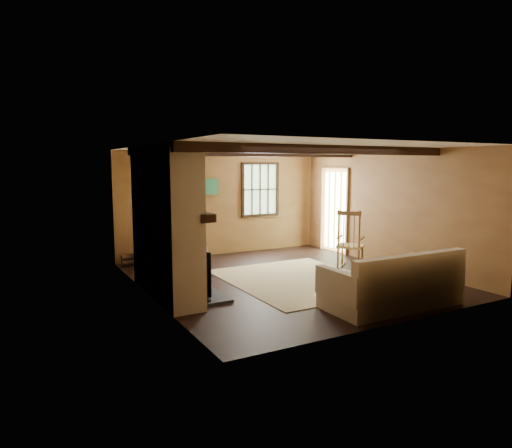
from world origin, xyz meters
TOP-DOWN VIEW (x-y plane):
  - ground at (0.00, 0.00)m, footprint 5.50×5.50m
  - room_envelope at (0.22, 0.26)m, footprint 5.02×5.52m
  - fireplace at (-2.23, -0.00)m, footprint 1.02×2.30m
  - rug at (0.20, -0.20)m, footprint 2.50×3.00m
  - rocking_chair at (1.58, 0.04)m, footprint 0.96×0.90m
  - sofa at (0.53, -2.19)m, footprint 2.11×0.96m
  - firewood_pile at (-2.09, 2.50)m, footprint 0.66×0.12m
  - laundry_basket at (-0.80, 2.50)m, footprint 0.56×0.46m
  - basket_pillow at (-0.80, 2.50)m, footprint 0.50×0.46m
  - armchair at (-1.41, 2.15)m, footprint 1.02×1.03m

SIDE VIEW (x-z plane):
  - ground at x=0.00m, z-range 0.00..0.00m
  - rug at x=0.20m, z-range 0.00..0.01m
  - firewood_pile at x=-2.09m, z-range 0.00..0.24m
  - laundry_basket at x=-0.80m, z-range 0.00..0.30m
  - sofa at x=0.53m, z-range -0.12..0.73m
  - armchair at x=-1.41m, z-range 0.00..0.73m
  - basket_pillow at x=-0.80m, z-range 0.30..0.50m
  - rocking_chair at x=1.58m, z-range -0.09..1.11m
  - fireplace at x=-2.23m, z-range -0.10..2.30m
  - room_envelope at x=0.22m, z-range 0.41..2.85m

